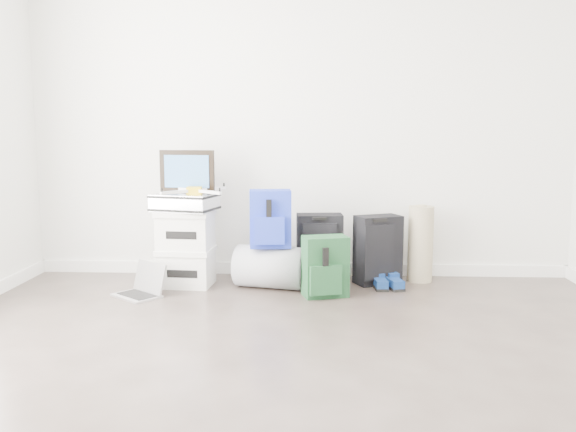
# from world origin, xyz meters

# --- Properties ---
(ground) EXTENTS (5.00, 5.00, 0.00)m
(ground) POSITION_xyz_m (0.00, 0.00, 0.00)
(ground) COLOR #322924
(ground) RESTS_ON ground
(room_envelope) EXTENTS (4.52, 5.02, 2.71)m
(room_envelope) POSITION_xyz_m (0.00, 0.02, 1.72)
(room_envelope) COLOR silver
(room_envelope) RESTS_ON ground
(boxes_stack) EXTENTS (0.44, 0.37, 0.60)m
(boxes_stack) POSITION_xyz_m (-0.89, 2.07, 0.30)
(boxes_stack) COLOR silver
(boxes_stack) RESTS_ON ground
(briefcase) EXTENTS (0.52, 0.44, 0.13)m
(briefcase) POSITION_xyz_m (-0.89, 2.07, 0.67)
(briefcase) COLOR #B2B2B7
(briefcase) RESTS_ON boxes_stack
(painting) EXTENTS (0.45, 0.09, 0.34)m
(painting) POSITION_xyz_m (-0.89, 2.17, 0.90)
(painting) COLOR black
(painting) RESTS_ON briefcase
(drone) EXTENTS (0.49, 0.49, 0.06)m
(drone) POSITION_xyz_m (-0.81, 2.05, 0.76)
(drone) COLOR gold
(drone) RESTS_ON briefcase
(duffel_bag) EXTENTS (0.60, 0.45, 0.33)m
(duffel_bag) POSITION_xyz_m (-0.21, 2.03, 0.17)
(duffel_bag) COLOR gray
(duffel_bag) RESTS_ON ground
(blue_backpack) EXTENTS (0.33, 0.26, 0.44)m
(blue_backpack) POSITION_xyz_m (-0.21, 2.00, 0.54)
(blue_backpack) COLOR #171E99
(blue_backpack) RESTS_ON duffel_bag
(large_suitcase) EXTENTS (0.38, 0.26, 0.56)m
(large_suitcase) POSITION_xyz_m (0.17, 2.20, 0.28)
(large_suitcase) COLOR black
(large_suitcase) RESTS_ON ground
(green_backpack) EXTENTS (0.36, 0.31, 0.45)m
(green_backpack) POSITION_xyz_m (0.21, 1.80, 0.22)
(green_backpack) COLOR #163C1D
(green_backpack) RESTS_ON ground
(carry_on) EXTENTS (0.40, 0.35, 0.55)m
(carry_on) POSITION_xyz_m (0.63, 2.20, 0.28)
(carry_on) COLOR black
(carry_on) RESTS_ON ground
(shoes) EXTENTS (0.24, 0.26, 0.08)m
(shoes) POSITION_xyz_m (0.69, 2.05, 0.04)
(shoes) COLOR black
(shoes) RESTS_ON ground
(rolled_rug) EXTENTS (0.20, 0.20, 0.62)m
(rolled_rug) POSITION_xyz_m (0.99, 2.31, 0.31)
(rolled_rug) COLOR tan
(rolled_rug) RESTS_ON ground
(laptop) EXTENTS (0.42, 0.41, 0.24)m
(laptop) POSITION_xyz_m (-1.15, 1.75, 0.06)
(laptop) COLOR silver
(laptop) RESTS_ON ground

